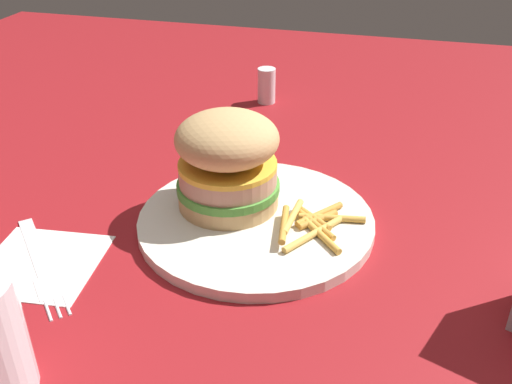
{
  "coord_description": "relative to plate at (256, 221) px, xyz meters",
  "views": [
    {
      "loc": [
        -0.15,
        0.48,
        0.34
      ],
      "look_at": [
        -0.02,
        -0.02,
        0.04
      ],
      "focal_mm": 40.81,
      "sensor_mm": 36.0,
      "label": 1
    }
  ],
  "objects": [
    {
      "name": "ground_plane",
      "position": [
        0.02,
        0.02,
        -0.01
      ],
      "size": [
        1.6,
        1.6,
        0.0
      ],
      "primitive_type": "plane",
      "color": "maroon"
    },
    {
      "name": "fries_pile",
      "position": [
        -0.06,
        0.0,
        0.01
      ],
      "size": [
        0.09,
        0.1,
        0.01
      ],
      "color": "gold",
      "rests_on": "plate"
    },
    {
      "name": "napkin",
      "position": [
        0.18,
        0.12,
        -0.01
      ],
      "size": [
        0.12,
        0.12,
        0.0
      ],
      "primitive_type": "cube",
      "rotation": [
        0.0,
        0.0,
        0.11
      ],
      "color": "white",
      "rests_on": "ground_plane"
    },
    {
      "name": "sandwich",
      "position": [
        0.04,
        -0.02,
        0.06
      ],
      "size": [
        0.11,
        0.11,
        0.11
      ],
      "color": "tan",
      "rests_on": "plate"
    },
    {
      "name": "fork",
      "position": [
        0.18,
        0.12,
        -0.0
      ],
      "size": [
        0.13,
        0.14,
        0.0
      ],
      "color": "silver",
      "rests_on": "napkin"
    },
    {
      "name": "plate",
      "position": [
        0.0,
        0.0,
        0.0
      ],
      "size": [
        0.25,
        0.25,
        0.01
      ],
      "primitive_type": "cylinder",
      "color": "silver",
      "rests_on": "ground_plane"
    },
    {
      "name": "salt_shaker",
      "position": [
        0.08,
        -0.35,
        0.02
      ],
      "size": [
        0.03,
        0.03,
        0.06
      ],
      "primitive_type": "cylinder",
      "color": "white",
      "rests_on": "ground_plane"
    }
  ]
}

